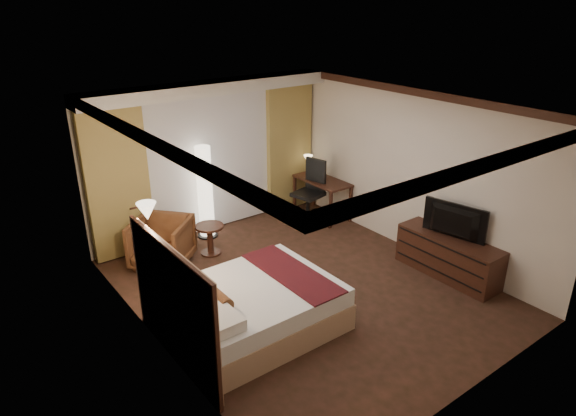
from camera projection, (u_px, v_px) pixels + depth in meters
floor at (304, 288)px, 7.60m from camera, size 4.50×5.50×0.01m
ceiling at (307, 106)px, 6.56m from camera, size 4.50×5.50×0.01m
back_wall at (208, 157)px, 9.10m from camera, size 4.50×0.02×2.70m
left_wall at (152, 249)px, 5.83m from camera, size 0.02×5.50×2.70m
right_wall at (413, 172)px, 8.34m from camera, size 0.02×5.50×2.70m
crown_molding at (307, 111)px, 6.58m from camera, size 4.50×5.50×0.12m
soffit at (211, 88)px, 8.44m from camera, size 4.50×0.50×0.20m
curtain_sheer at (211, 163)px, 9.08m from camera, size 2.48×0.04×2.45m
curtain_left_drape at (118, 184)px, 8.09m from camera, size 1.00×0.14×2.45m
curtain_right_drape at (289, 148)px, 9.99m from camera, size 1.00×0.14×2.45m
wall_sconce at (147, 211)px, 6.14m from camera, size 0.24×0.24×0.24m
bed at (253, 308)px, 6.57m from camera, size 2.08×1.63×0.61m
headboard at (175, 306)px, 5.82m from camera, size 0.12×1.93×1.50m
armchair at (161, 240)px, 8.09m from camera, size 1.15×1.15×0.86m
side_table at (210, 240)px, 8.51m from camera, size 0.47×0.47×0.52m
floor_lamp at (205, 192)px, 8.91m from camera, size 0.35×0.35×1.68m
desk at (322, 198)px, 9.93m from camera, size 0.55×1.17×0.75m
desk_lamp at (308, 166)px, 10.04m from camera, size 0.18×0.18×0.34m
office_chair at (308, 192)px, 9.59m from camera, size 0.69×0.69×1.20m
dresser at (448, 256)px, 7.84m from camera, size 0.50×1.64×0.64m
television at (452, 221)px, 7.59m from camera, size 0.75×1.07×0.13m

